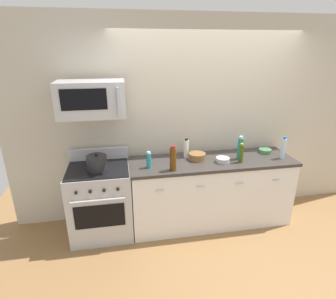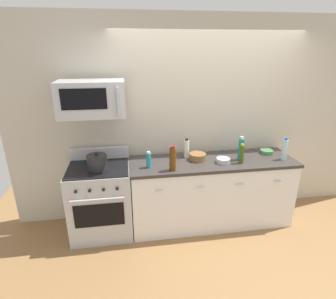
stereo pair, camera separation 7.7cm
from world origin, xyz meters
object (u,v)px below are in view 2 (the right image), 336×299
bottle_vinegar_white (187,149)px  bottle_sparkling_teal (241,149)px  bowl_steel_prep (223,160)px  bottle_dish_soap (149,160)px  bowl_wooden_salad (197,156)px  bowl_green_glaze (267,152)px  range_oven (101,200)px  bottle_olive_oil (242,154)px  bottle_wine_amber (173,159)px  microwave (92,99)px  stockpot (97,162)px  bottle_water_clear (285,149)px

bottle_vinegar_white → bottle_sparkling_teal: (0.67, -0.19, 0.03)m
bottle_sparkling_teal → bowl_steel_prep: bearing=-165.6°
bottle_dish_soap → bowl_wooden_salad: bearing=12.5°
bowl_green_glaze → range_oven: bearing=-177.0°
bottle_olive_oil → bottle_wine_amber: bearing=-174.8°
microwave → bottle_dish_soap: 0.96m
stockpot → bottle_vinegar_white: bearing=10.6°
bottle_wine_amber → bowl_wooden_salad: bottle_wine_amber is taller
bottle_vinegar_white → stockpot: 1.16m
microwave → bottle_wine_amber: microwave is taller
bottle_vinegar_white → bottle_dish_soap: bearing=-154.1°
bottle_sparkling_teal → bowl_green_glaze: bottle_sparkling_teal is taller
bottle_water_clear → bottle_dish_soap: bearing=179.6°
bottle_wine_amber → bottle_olive_oil: bottle_wine_amber is taller
range_oven → stockpot: size_ratio=4.50×
range_oven → bowl_steel_prep: size_ratio=6.19×
bowl_green_glaze → stockpot: size_ratio=0.71×
bottle_water_clear → bottle_wine_amber: size_ratio=0.96×
bottle_olive_oil → bowl_wooden_salad: size_ratio=1.18×
range_oven → bowl_wooden_salad: (1.26, 0.05, 0.50)m
bottle_water_clear → bowl_steel_prep: 0.82m
bottle_olive_oil → bowl_steel_prep: 0.24m
bottle_sparkling_teal → bottle_water_clear: size_ratio=1.06×
bowl_wooden_salad → bowl_green_glaze: size_ratio=1.29×
stockpot → bottle_sparkling_teal: bearing=0.8°
bowl_wooden_salad → bowl_steel_prep: size_ratio=1.25×
range_oven → bottle_sparkling_teal: size_ratio=3.43×
bottle_vinegar_white → bottle_olive_oil: bearing=-24.9°
bottle_dish_soap → stockpot: bearing=176.1°
bottle_vinegar_white → range_oven: bearing=-172.0°
bottle_dish_soap → microwave: bearing=167.1°
microwave → bottle_sparkling_teal: microwave is taller
bowl_steel_prep → bowl_green_glaze: bowl_steel_prep is taller
bottle_olive_oil → stockpot: size_ratio=1.07×
bowl_wooden_salad → bowl_steel_prep: bearing=-25.4°
bottle_sparkling_teal → bottle_wine_amber: 0.95m
bottle_sparkling_teal → bowl_steel_prep: 0.29m
bottle_sparkling_teal → bowl_wooden_salad: bearing=172.2°
bottle_olive_oil → bowl_wooden_salad: 0.56m
bottle_wine_amber → bowl_green_glaze: bottle_wine_amber is taller
range_oven → stockpot: bearing=-90.0°
microwave → bottle_olive_oil: (1.78, -0.18, -0.71)m
bottle_sparkling_teal → stockpot: bottle_sparkling_teal is taller
bowl_wooden_salad → bowl_steel_prep: bowl_wooden_salad is taller
bottle_sparkling_teal → bottle_water_clear: 0.57m
bowl_wooden_salad → bottle_wine_amber: bearing=-144.4°
bottle_vinegar_white → bowl_wooden_salad: bearing=-42.6°
bowl_steel_prep → stockpot: bearing=178.5°
range_oven → bottle_wine_amber: bearing=-13.9°
bottle_dish_soap → stockpot: (-0.61, 0.04, -0.01)m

